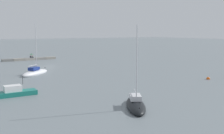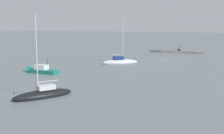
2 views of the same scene
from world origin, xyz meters
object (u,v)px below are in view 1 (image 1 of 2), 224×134
person_seated_dark_right (31,57)px  mooring_buoy_near (208,79)px  person_seated_grey_left (33,57)px  sailboat_black_near (136,105)px  sailboat_white_far (35,73)px  motorboat_teal_mid (10,94)px  umbrella_open_green (31,54)px

person_seated_dark_right → mooring_buoy_near: bearing=110.9°
person_seated_grey_left → sailboat_black_near: sailboat_black_near is taller
sailboat_white_far → motorboat_teal_mid: bearing=-65.5°
person_seated_dark_right → umbrella_open_green: 0.89m
sailboat_black_near → motorboat_teal_mid: (10.67, -12.89, -0.00)m
person_seated_grey_left → mooring_buoy_near: (-17.14, 48.97, -0.82)m
sailboat_white_far → mooring_buoy_near: (-24.38, 21.49, -0.27)m
motorboat_teal_mid → mooring_buoy_near: size_ratio=9.32×
person_seated_grey_left → umbrella_open_green: bearing=-35.6°
person_seated_dark_right → umbrella_open_green: size_ratio=0.58×
sailboat_white_far → umbrella_open_green: bearing=126.7°
umbrella_open_green → mooring_buoy_near: 52.20m
person_seated_grey_left → umbrella_open_green: (0.28, -0.21, 0.84)m
sailboat_black_near → sailboat_white_far: size_ratio=0.91×
umbrella_open_green → sailboat_black_near: sailboat_black_near is taller
sailboat_black_near → motorboat_teal_mid: sailboat_black_near is taller
person_seated_grey_left → motorboat_teal_mid: size_ratio=0.13×
person_seated_dark_right → umbrella_open_green: (-0.28, -0.04, 0.84)m
sailboat_black_near → person_seated_grey_left: bearing=-64.4°
person_seated_grey_left → mooring_buoy_near: bearing=110.4°
person_seated_grey_left → person_seated_dark_right: bearing=-15.8°
umbrella_open_green → sailboat_black_near: (4.23, 56.64, -1.43)m
mooring_buoy_near → sailboat_black_near: bearing=19.0°
sailboat_white_far → mooring_buoy_near: size_ratio=16.76×
person_seated_dark_right → person_seated_grey_left: bearing=164.2°
motorboat_teal_mid → mooring_buoy_near: bearing=-98.9°
person_seated_grey_left → motorboat_teal_mid: (15.18, 43.54, -0.59)m
person_seated_grey_left → sailboat_black_near: (4.51, 56.43, -0.59)m
person_seated_grey_left → person_seated_dark_right: size_ratio=1.00×
person_seated_dark_right → motorboat_teal_mid: (14.62, 43.71, -0.59)m
motorboat_teal_mid → sailboat_white_far: bearing=-25.6°
sailboat_black_near → sailboat_white_far: (2.73, -28.95, 0.03)m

